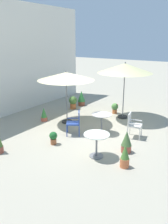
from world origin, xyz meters
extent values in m
plane|color=#A59D89|center=(0.00, 0.00, 0.00)|extent=(60.00, 60.00, 0.00)
cube|color=silver|center=(0.00, 4.31, 2.55)|extent=(10.71, 0.30, 5.11)
cylinder|color=#2D2D2D|center=(0.53, 1.23, 0.04)|extent=(0.44, 0.44, 0.08)
cylinder|color=slate|center=(0.53, 1.23, 1.08)|extent=(0.04, 0.04, 2.17)
cone|color=beige|center=(0.53, 1.23, 2.01)|extent=(2.35, 2.35, 0.32)
sphere|color=slate|center=(0.53, 1.23, 2.20)|extent=(0.06, 0.06, 0.06)
cylinder|color=#2D2D2D|center=(2.43, -0.51, 0.04)|extent=(0.44, 0.44, 0.08)
cylinder|color=slate|center=(2.43, -0.51, 1.23)|extent=(0.04, 0.04, 2.46)
cone|color=beige|center=(2.43, -0.51, 2.26)|extent=(2.39, 2.39, 0.41)
sphere|color=slate|center=(2.43, -0.51, 2.49)|extent=(0.06, 0.06, 0.06)
cylinder|color=silver|center=(-1.43, -1.38, 0.74)|extent=(0.79, 0.79, 0.02)
cylinder|color=slate|center=(-1.43, -1.38, 0.36)|extent=(0.06, 0.06, 0.72)
cylinder|color=slate|center=(-1.43, -1.38, 0.01)|extent=(0.44, 0.44, 0.03)
cylinder|color=white|center=(0.31, -0.59, 0.75)|extent=(0.74, 0.74, 0.02)
cylinder|color=slate|center=(0.31, -0.59, 0.37)|extent=(0.06, 0.06, 0.74)
cylinder|color=slate|center=(0.31, -0.59, 0.01)|extent=(0.41, 0.41, 0.03)
cube|color=silver|center=(0.61, -1.81, 0.48)|extent=(0.57, 0.56, 0.04)
cube|color=silver|center=(0.57, -1.60, 0.70)|extent=(0.46, 0.13, 0.41)
cube|color=silver|center=(0.39, -1.85, 0.60)|extent=(0.12, 0.42, 0.03)
cube|color=silver|center=(0.83, -1.76, 0.60)|extent=(0.12, 0.42, 0.03)
cylinder|color=silver|center=(0.43, -2.06, 0.23)|extent=(0.04, 0.04, 0.46)
cylinder|color=silver|center=(0.87, -1.97, 0.23)|extent=(0.04, 0.04, 0.46)
cylinder|color=silver|center=(0.35, -1.64, 0.23)|extent=(0.04, 0.04, 0.46)
cylinder|color=silver|center=(0.78, -1.55, 0.23)|extent=(0.04, 0.04, 0.46)
cube|color=#2A4593|center=(-0.40, 0.24, 0.45)|extent=(0.68, 0.68, 0.04)
cube|color=#2A4593|center=(-0.27, 0.05, 0.70)|extent=(0.41, 0.29, 0.46)
cube|color=#2A4593|center=(-0.22, 0.36, 0.57)|extent=(0.28, 0.39, 0.03)
cube|color=#2A4593|center=(-0.59, 0.11, 0.57)|extent=(0.28, 0.39, 0.03)
cylinder|color=#2A4593|center=(-0.34, 0.55, 0.22)|extent=(0.04, 0.04, 0.43)
cylinder|color=#2A4593|center=(-0.71, 0.30, 0.22)|extent=(0.04, 0.04, 0.43)
cylinder|color=#2A4593|center=(-0.09, 0.17, 0.22)|extent=(0.04, 0.04, 0.43)
cylinder|color=#2A4593|center=(-0.46, -0.08, 0.22)|extent=(0.04, 0.04, 0.43)
cylinder|color=#A05936|center=(-1.47, 0.30, 0.10)|extent=(0.21, 0.21, 0.20)
cylinder|color=#382819|center=(-1.47, 0.30, 0.19)|extent=(0.18, 0.18, 0.02)
sphere|color=#1E5927|center=(-1.47, 0.30, 0.32)|extent=(0.27, 0.27, 0.27)
sphere|color=gold|center=(-1.47, 0.39, 0.34)|extent=(0.05, 0.05, 0.05)
sphere|color=gold|center=(-1.40, 0.33, 0.32)|extent=(0.06, 0.06, 0.06)
cylinder|color=#B55F31|center=(2.34, 2.22, 0.13)|extent=(0.31, 0.31, 0.27)
cylinder|color=#382819|center=(2.34, 2.22, 0.26)|extent=(0.27, 0.27, 0.02)
sphere|color=#487132|center=(2.34, 2.22, 0.44)|extent=(0.42, 0.42, 0.42)
cylinder|color=#CA693E|center=(-1.53, -2.36, 0.13)|extent=(0.26, 0.26, 0.27)
cylinder|color=#382819|center=(-1.53, -2.36, 0.26)|extent=(0.23, 0.23, 0.02)
cone|color=#4A7833|center=(-1.53, -2.36, 0.48)|extent=(0.24, 0.24, 0.43)
cylinder|color=#A14F3C|center=(-0.65, -2.03, 0.12)|extent=(0.32, 0.32, 0.24)
cylinder|color=#382819|center=(-0.65, -2.03, 0.23)|extent=(0.29, 0.29, 0.02)
cone|color=#496B39|center=(-0.65, -2.03, 0.48)|extent=(0.33, 0.33, 0.48)
cylinder|color=brown|center=(3.09, 2.20, 0.11)|extent=(0.36, 0.36, 0.23)
cylinder|color=#382819|center=(3.09, 2.20, 0.22)|extent=(0.32, 0.32, 0.02)
cone|color=#307F3B|center=(3.09, 2.20, 0.51)|extent=(0.41, 0.41, 0.57)
cylinder|color=#CE6047|center=(0.13, 2.19, 0.08)|extent=(0.28, 0.28, 0.17)
cylinder|color=#382819|center=(0.13, 2.19, 0.16)|extent=(0.25, 0.25, 0.02)
cone|color=#3E893C|center=(0.13, 2.19, 0.39)|extent=(0.26, 0.26, 0.44)
cylinder|color=#CD6D3A|center=(2.81, 0.08, 0.10)|extent=(0.22, 0.22, 0.20)
cylinder|color=#382819|center=(2.81, 0.08, 0.19)|extent=(0.20, 0.20, 0.02)
sphere|color=#528A44|center=(2.81, 0.08, 0.34)|extent=(0.32, 0.32, 0.32)
sphere|color=#E2453E|center=(2.76, 0.00, 0.29)|extent=(0.08, 0.08, 0.08)
sphere|color=#E2453E|center=(2.88, -0.01, 0.42)|extent=(0.09, 0.09, 0.09)
camera|label=1|loc=(-7.12, -4.66, 3.52)|focal=37.88mm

